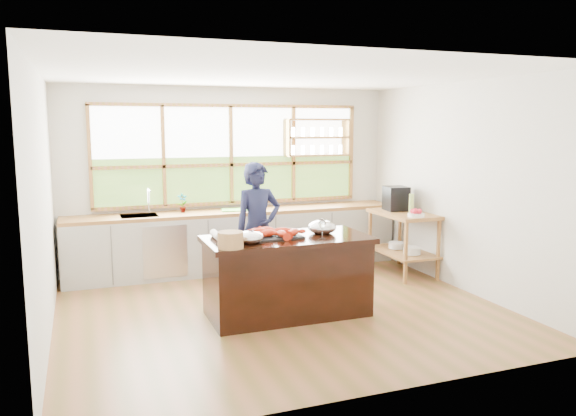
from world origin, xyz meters
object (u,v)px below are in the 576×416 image
cook (258,229)px  wicker_basket (231,240)px  island (287,276)px  espresso_machine (396,198)px

cook → wicker_basket: bearing=-125.4°
wicker_basket → island: bearing=24.1°
cook → island: bearing=-93.2°
cook → espresso_machine: bearing=3.3°
island → espresso_machine: size_ratio=5.26×
cook → espresso_machine: 2.29m
espresso_machine → island: bearing=-141.5°
wicker_basket → cook: bearing=61.3°
island → espresso_machine: 2.63m
island → cook: cook is taller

